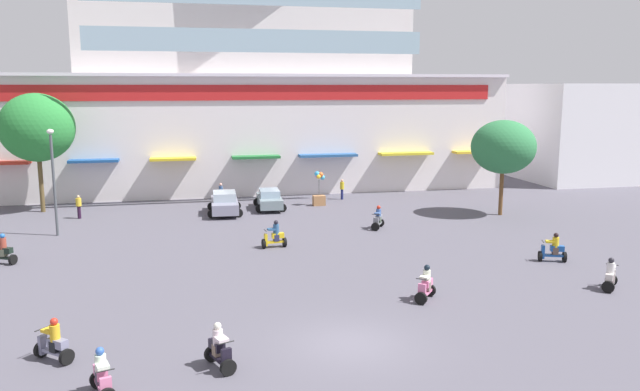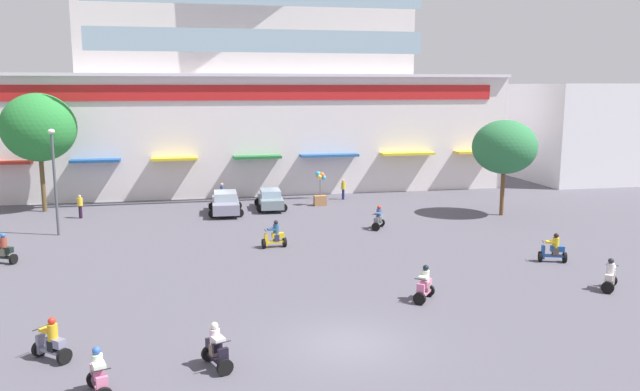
# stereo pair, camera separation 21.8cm
# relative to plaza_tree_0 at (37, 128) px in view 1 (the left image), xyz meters

# --- Properties ---
(ground_plane) EXTENTS (128.00, 128.00, 0.00)m
(ground_plane) POSITION_rel_plaza_tree_0_xyz_m (15.39, -13.97, -5.95)
(ground_plane) COLOR #514E5A
(colonial_building) EXTENTS (43.30, 16.40, 20.52)m
(colonial_building) POSITION_rel_plaza_tree_0_xyz_m (15.39, 9.02, 2.90)
(colonial_building) COLOR silver
(colonial_building) RESTS_ON ground
(flank_building_right) EXTENTS (9.56, 9.80, 9.02)m
(flank_building_right) POSITION_rel_plaza_tree_0_xyz_m (46.02, 5.96, -1.44)
(flank_building_right) COLOR white
(flank_building_right) RESTS_ON ground
(plaza_tree_0) EXTENTS (5.09, 4.36, 8.34)m
(plaza_tree_0) POSITION_rel_plaza_tree_0_xyz_m (0.00, 0.00, 0.00)
(plaza_tree_0) COLOR brown
(plaza_tree_0) RESTS_ON ground
(plaza_tree_1) EXTENTS (4.35, 4.35, 6.55)m
(plaza_tree_1) POSITION_rel_plaza_tree_0_xyz_m (31.20, -7.78, -1.24)
(plaza_tree_1) COLOR brown
(plaza_tree_1) RESTS_ON ground
(parked_car_0) EXTENTS (2.48, 4.43, 1.55)m
(parked_car_0) POSITION_rel_plaza_tree_0_xyz_m (12.56, -3.46, -5.17)
(parked_car_0) COLOR gray
(parked_car_0) RESTS_ON ground
(parked_car_1) EXTENTS (2.32, 4.08, 1.43)m
(parked_car_1) POSITION_rel_plaza_tree_0_xyz_m (15.84, -2.38, -5.22)
(parked_car_1) COLOR gray
(parked_car_1) RESTS_ON ground
(scooter_rider_0) EXTENTS (1.28, 1.32, 1.46)m
(scooter_rider_0) POSITION_rel_plaza_tree_0_xyz_m (28.00, -23.65, -5.35)
(scooter_rider_0) COLOR black
(scooter_rider_0) RESTS_ON ground
(scooter_rider_1) EXTENTS (0.91, 1.46, 1.46)m
(scooter_rider_1) POSITION_rel_plaza_tree_0_xyz_m (7.48, -29.09, -5.34)
(scooter_rider_1) COLOR black
(scooter_rider_1) RESTS_ON ground
(scooter_rider_2) EXTENTS (1.24, 1.35, 1.50)m
(scooter_rider_2) POSITION_rel_plaza_tree_0_xyz_m (19.59, -23.28, -5.32)
(scooter_rider_2) COLOR black
(scooter_rider_2) RESTS_ON ground
(scooter_rider_3) EXTENTS (1.38, 0.67, 1.54)m
(scooter_rider_3) POSITION_rel_plaza_tree_0_xyz_m (14.66, -13.38, -5.32)
(scooter_rider_3) COLOR black
(scooter_rider_3) RESTS_ON ground
(scooter_rider_4) EXTENTS (0.98, 1.45, 1.49)m
(scooter_rider_4) POSITION_rel_plaza_tree_0_xyz_m (10.86, -27.94, -5.33)
(scooter_rider_4) COLOR black
(scooter_rider_4) RESTS_ON ground
(scooter_rider_5) EXTENTS (1.43, 0.95, 1.50)m
(scooter_rider_5) POSITION_rel_plaza_tree_0_xyz_m (28.08, -19.13, -5.33)
(scooter_rider_5) COLOR black
(scooter_rider_5) RESTS_ON ground
(scooter_rider_6) EXTENTS (1.17, 1.47, 1.46)m
(scooter_rider_6) POSITION_rel_plaza_tree_0_xyz_m (21.63, -10.13, -5.34)
(scooter_rider_6) COLOR black
(scooter_rider_6) RESTS_ON ground
(scooter_rider_7) EXTENTS (1.48, 1.07, 1.57)m
(scooter_rider_7) POSITION_rel_plaza_tree_0_xyz_m (0.88, -13.74, -5.30)
(scooter_rider_7) COLOR black
(scooter_rider_7) RESTS_ON ground
(scooter_rider_8) EXTENTS (1.37, 1.29, 1.48)m
(scooter_rider_8) POSITION_rel_plaza_tree_0_xyz_m (5.66, -26.29, -5.34)
(scooter_rider_8) COLOR black
(scooter_rider_8) RESTS_ON ground
(pedestrian_0) EXTENTS (0.39, 0.39, 1.60)m
(pedestrian_0) POSITION_rel_plaza_tree_0_xyz_m (21.95, 0.36, -5.03)
(pedestrian_0) COLOR navy
(pedestrian_0) RESTS_ON ground
(pedestrian_1) EXTENTS (0.42, 0.42, 1.63)m
(pedestrian_1) POSITION_rel_plaza_tree_0_xyz_m (12.52, 0.22, -5.00)
(pedestrian_1) COLOR slate
(pedestrian_1) RESTS_ON ground
(pedestrian_2) EXTENTS (0.49, 0.49, 1.59)m
(pedestrian_2) POSITION_rel_plaza_tree_0_xyz_m (2.89, -2.97, -5.05)
(pedestrian_2) COLOR #27132A
(pedestrian_2) RESTS_ON ground
(streetlamp_near) EXTENTS (0.40, 0.40, 6.34)m
(streetlamp_near) POSITION_rel_plaza_tree_0_xyz_m (2.39, -7.85, -2.22)
(streetlamp_near) COLOR #474C51
(streetlamp_near) RESTS_ON ground
(balloon_vendor_cart) EXTENTS (0.92, 0.76, 2.59)m
(balloon_vendor_cart) POSITION_rel_plaza_tree_0_xyz_m (19.65, -1.74, -4.73)
(balloon_vendor_cart) COLOR #A47247
(balloon_vendor_cart) RESTS_ON ground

